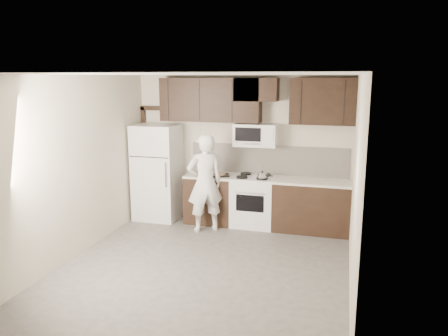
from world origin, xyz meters
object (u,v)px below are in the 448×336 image
at_px(microwave, 256,135).
at_px(person, 205,183).
at_px(stove, 253,201).
at_px(refrigerator, 158,172).

height_order(microwave, person, microwave).
bearing_deg(microwave, person, -141.24).
relative_size(stove, microwave, 1.24).
bearing_deg(person, refrigerator, -54.62).
relative_size(refrigerator, person, 1.04).
bearing_deg(refrigerator, stove, 1.51).
relative_size(stove, refrigerator, 0.52).
bearing_deg(person, microwave, -173.66).
height_order(stove, refrigerator, refrigerator).
bearing_deg(microwave, refrigerator, -174.85).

